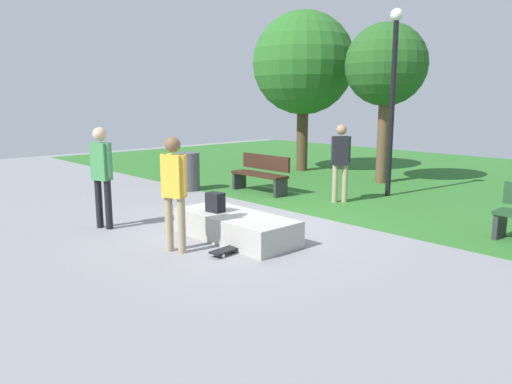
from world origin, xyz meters
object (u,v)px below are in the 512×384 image
(tree_slender_maple, at_px, (303,64))
(pedestrian_with_backpack, at_px, (340,156))
(skater_watching, at_px, (174,186))
(concrete_ledge, at_px, (236,227))
(lamp_post, at_px, (393,85))
(trash_bin, at_px, (188,171))
(park_bench_near_path, at_px, (261,173))
(tree_young_birch, at_px, (386,66))
(backpack_on_ledge, at_px, (215,202))
(skateboard_by_ledge, at_px, (232,248))
(skater_performing_trick, at_px, (102,170))

(tree_slender_maple, relative_size, pedestrian_with_backpack, 2.87)
(skater_watching, bearing_deg, concrete_ledge, 84.98)
(lamp_post, height_order, trash_bin, lamp_post)
(skater_watching, relative_size, pedestrian_with_backpack, 1.00)
(park_bench_near_path, bearing_deg, tree_young_birch, 69.96)
(tree_slender_maple, bearing_deg, skater_watching, -60.31)
(park_bench_near_path, xyz_separation_m, trash_bin, (-1.47, -1.12, -0.01))
(pedestrian_with_backpack, bearing_deg, tree_young_birch, 105.53)
(skater_watching, distance_m, pedestrian_with_backpack, 4.72)
(tree_young_birch, distance_m, tree_slender_maple, 3.09)
(backpack_on_ledge, bearing_deg, pedestrian_with_backpack, 87.28)
(concrete_ledge, relative_size, skater_watching, 1.26)
(concrete_ledge, height_order, backpack_on_ledge, backpack_on_ledge)
(concrete_ledge, bearing_deg, tree_young_birch, 102.72)
(tree_young_birch, relative_size, lamp_post, 1.00)
(backpack_on_ledge, height_order, lamp_post, lamp_post)
(skateboard_by_ledge, relative_size, pedestrian_with_backpack, 0.48)
(concrete_ledge, xyz_separation_m, skater_performing_trick, (-2.11, -1.24, 0.84))
(backpack_on_ledge, relative_size, pedestrian_with_backpack, 0.19)
(trash_bin, bearing_deg, park_bench_near_path, 37.25)
(tree_young_birch, bearing_deg, tree_slender_maple, 175.90)
(tree_slender_maple, bearing_deg, skateboard_by_ledge, -55.00)
(backpack_on_ledge, height_order, skateboard_by_ledge, backpack_on_ledge)
(skateboard_by_ledge, bearing_deg, tree_slender_maple, 125.00)
(backpack_on_ledge, bearing_deg, concrete_ledge, 10.68)
(pedestrian_with_backpack, bearing_deg, tree_slender_maple, 141.36)
(backpack_on_ledge, distance_m, lamp_post, 5.51)
(concrete_ledge, relative_size, backpack_on_ledge, 6.77)
(lamp_post, xyz_separation_m, pedestrian_with_backpack, (-0.33, -1.43, -1.54))
(park_bench_near_path, height_order, lamp_post, lamp_post)
(backpack_on_ledge, bearing_deg, lamp_post, 82.33)
(skater_watching, distance_m, tree_young_birch, 7.96)
(concrete_ledge, bearing_deg, tree_slender_maple, 124.13)
(concrete_ledge, distance_m, skateboard_by_ledge, 0.71)
(pedestrian_with_backpack, bearing_deg, lamp_post, 76.83)
(tree_young_birch, xyz_separation_m, trash_bin, (-2.69, -4.46, -2.63))
(skateboard_by_ledge, relative_size, trash_bin, 0.87)
(lamp_post, bearing_deg, trash_bin, -141.75)
(skater_watching, bearing_deg, park_bench_near_path, 121.50)
(concrete_ledge, distance_m, skater_performing_trick, 2.58)
(concrete_ledge, bearing_deg, skater_watching, -95.02)
(concrete_ledge, height_order, trash_bin, trash_bin)
(skateboard_by_ledge, height_order, trash_bin, trash_bin)
(park_bench_near_path, xyz_separation_m, lamp_post, (2.35, 1.90, 2.08))
(trash_bin, bearing_deg, lamp_post, 38.25)
(tree_young_birch, bearing_deg, skater_watching, -79.78)
(skateboard_by_ledge, relative_size, tree_slender_maple, 0.17)
(park_bench_near_path, bearing_deg, concrete_ledge, -49.38)
(skater_watching, bearing_deg, skater_performing_trick, -175.77)
(backpack_on_ledge, height_order, park_bench_near_path, park_bench_near_path)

